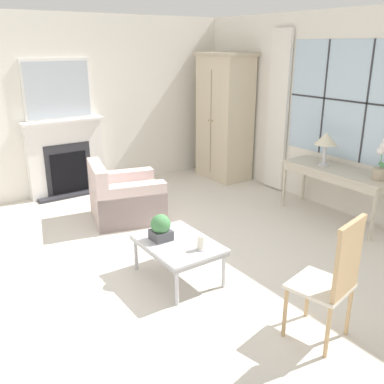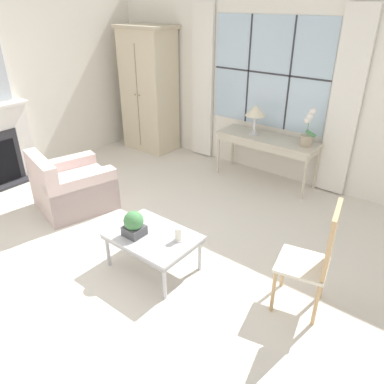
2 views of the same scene
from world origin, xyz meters
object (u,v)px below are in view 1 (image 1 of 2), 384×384
potted_orchid (381,164)px  armchair_upholstered (125,199)px  coffee_table (178,245)px  fireplace (65,151)px  side_chair_wooden (334,275)px  pillar_candle (201,243)px  armoire (224,117)px  potted_plant_small (161,227)px  table_lamp (326,140)px  console_table (337,175)px

potted_orchid → armchair_upholstered: bearing=-132.7°
coffee_table → fireplace: bearing=-179.5°
side_chair_wooden → pillar_candle: side_chair_wooden is taller
armoire → armchair_upholstered: size_ratio=1.97×
coffee_table → potted_plant_small: potted_plant_small is taller
potted_plant_small → pillar_candle: potted_plant_small is taller
potted_orchid → side_chair_wooden: 2.52m
fireplace → side_chair_wooden: bearing=5.9°
table_lamp → potted_orchid: size_ratio=0.86×
armoire → pillar_candle: (2.87, -2.57, -0.62)m
console_table → armchair_upholstered: (-1.66, -2.42, -0.36)m
potted_plant_small → potted_orchid: bearing=77.9°
table_lamp → potted_plant_small: size_ratio=1.71×
potted_orchid → potted_plant_small: (-0.61, -2.83, -0.38)m
table_lamp → coffee_table: size_ratio=0.51×
fireplace → potted_orchid: bearing=36.2°
fireplace → coffee_table: bearing=0.5°
fireplace → coffee_table: fireplace is taller
fireplace → pillar_candle: fireplace is taller
potted_plant_small → armoire: bearing=131.5°
coffee_table → pillar_candle: (0.28, 0.09, 0.11)m
side_chair_wooden → potted_plant_small: bearing=-161.0°
side_chair_wooden → coffee_table: size_ratio=1.20×
potted_plant_small → side_chair_wooden: bearing=19.0°
armoire → armchair_upholstered: armoire is taller
console_table → coffee_table: 2.70m
table_lamp → coffee_table: (0.36, -2.67, -0.72)m
potted_orchid → coffee_table: size_ratio=0.60×
fireplace → armoire: armoire is taller
armoire → potted_plant_small: size_ratio=7.99×
fireplace → potted_plant_small: bearing=-1.6°
table_lamp → armchair_upholstered: 2.90m
console_table → fireplace: bearing=-139.2°
fireplace → console_table: bearing=40.8°
side_chair_wooden → armoire: bearing=152.2°
table_lamp → side_chair_wooden: table_lamp is taller
potted_orchid → console_table: bearing=-177.6°
side_chair_wooden → potted_orchid: bearing=115.9°
table_lamp → side_chair_wooden: 2.95m
armchair_upholstered → pillar_candle: size_ratio=6.93×
armoire → coffee_table: 3.79m
fireplace → pillar_candle: bearing=1.9°
potted_orchid → armoire: bearing=-179.0°
console_table → table_lamp: size_ratio=3.33×
console_table → potted_orchid: bearing=2.4°
table_lamp → coffee_table: bearing=-82.2°
potted_orchid → armchair_upholstered: potted_orchid is taller
fireplace → potted_orchid: size_ratio=3.87×
potted_plant_small → pillar_candle: (0.42, 0.21, -0.07)m
coffee_table → pillar_candle: pillar_candle is taller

